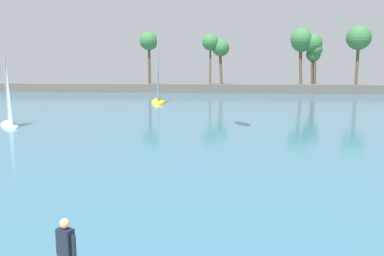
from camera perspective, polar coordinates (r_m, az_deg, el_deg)
sea at (r=63.25m, az=3.19°, el=4.41°), size 220.00×111.29×0.06m
palm_headland at (r=78.67m, az=9.32°, el=8.00°), size 112.51×6.73×12.94m
person_at_waterline at (r=8.75m, az=-18.05°, el=-17.25°), size 0.51×0.32×1.67m
sailboat_mid_bay at (r=34.94m, az=-25.35°, el=1.15°), size 3.71×4.11×6.19m
sailboat_toward_headland at (r=53.97m, az=-5.00°, el=4.62°), size 2.99×6.81×9.55m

